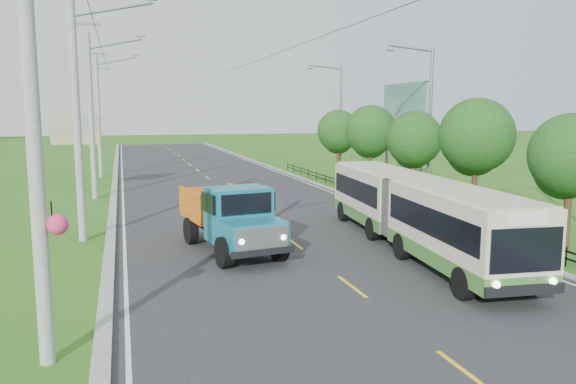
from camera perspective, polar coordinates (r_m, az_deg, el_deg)
name	(u,v)px	position (r m, az deg, el deg)	size (l,w,h in m)	color
ground	(352,287)	(17.54, 6.51, -9.58)	(240.00, 240.00, 0.00)	#2E6417
road	(230,195)	(36.36, -5.89, -0.31)	(14.00, 120.00, 0.02)	#28282B
curb_left	(114,199)	(35.75, -17.30, -0.68)	(0.40, 120.00, 0.15)	#9E9E99
curb_right	(334,190)	(38.30, 4.68, 0.20)	(0.30, 120.00, 0.10)	#9E9E99
edge_line_left	(123,199)	(35.75, -16.42, -0.72)	(0.12, 120.00, 0.00)	silver
edge_line_right	(327,191)	(38.13, 3.98, 0.13)	(0.12, 120.00, 0.00)	silver
centre_dash	(352,286)	(17.54, 6.51, -9.51)	(0.12, 2.20, 0.00)	yellow
railing_right	(385,199)	(33.17, 9.80, -0.69)	(0.04, 40.00, 0.60)	black
pole_nearest	(37,131)	(12.47, -24.18, 5.65)	(3.51, 0.44, 10.00)	gray
pole_near	(78,118)	(24.41, -20.59, 7.09)	(3.51, 0.32, 10.00)	gray
pole_mid	(92,116)	(36.39, -19.31, 7.32)	(3.51, 0.32, 10.00)	gray
pole_far	(99,115)	(48.38, -18.66, 7.44)	(3.51, 0.32, 10.00)	gray
tree_second	(569,159)	(24.09, 26.68, 2.98)	(3.18, 3.26, 5.30)	#382314
tree_third	(476,140)	(28.72, 18.53, 5.05)	(3.60, 3.62, 6.00)	#382314
tree_fourth	(414,142)	(33.82, 12.66, 5.00)	(3.24, 3.31, 5.40)	#382314
tree_fifth	(371,134)	(39.16, 8.38, 5.90)	(3.48, 3.52, 5.80)	#382314
tree_back	(338,133)	(44.67, 5.13, 5.96)	(3.30, 3.36, 5.50)	#382314
streetlight_mid	(428,119)	(34.05, 14.01, 7.19)	(3.02, 0.20, 9.07)	slate
streetlight_far	(339,117)	(46.66, 5.20, 7.59)	(3.02, 0.20, 9.07)	slate
planter_near	(476,225)	(26.70, 18.59, -3.17)	(0.64, 0.64, 0.67)	silver
planter_mid	(394,199)	(33.44, 10.72, -0.67)	(0.64, 0.64, 0.67)	silver
planter_far	(343,182)	(40.65, 5.57, 0.98)	(0.64, 0.64, 0.67)	silver
billboard_left	(75,134)	(39.49, -20.83, 5.50)	(3.00, 0.20, 5.20)	slate
billboard_right	(404,112)	(40.09, 11.71, 8.00)	(0.24, 6.00, 7.30)	slate
bus	(414,207)	(22.23, 12.71, -1.53)	(3.66, 14.50, 2.77)	#3B772F
dump_truck	(231,214)	(21.56, -5.85, -2.22)	(3.30, 6.44, 2.58)	#167088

